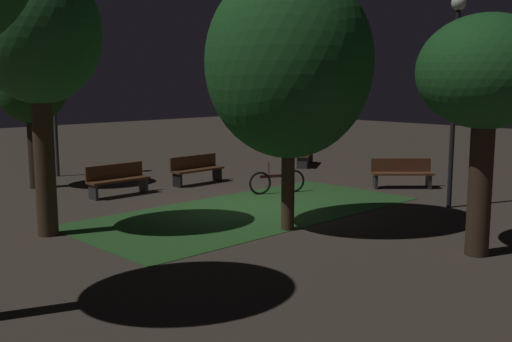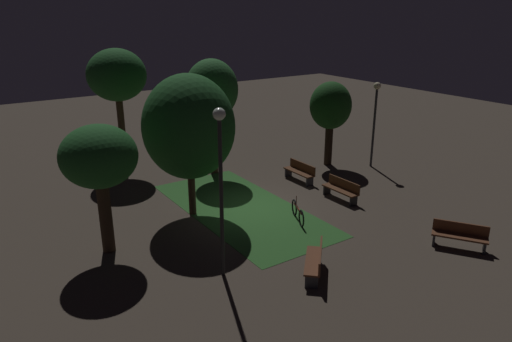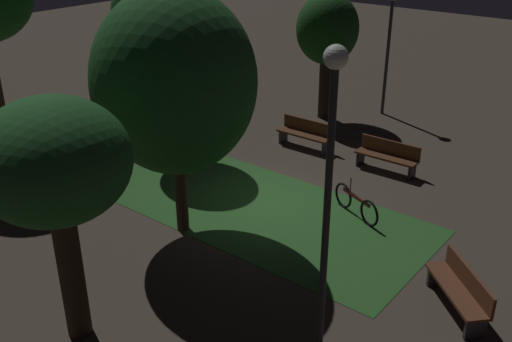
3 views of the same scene
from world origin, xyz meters
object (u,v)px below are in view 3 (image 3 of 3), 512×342
tree_right_canopy (175,82)px  tree_lawn_side (157,16)px  bench_front_right (306,133)px  lamp_post_plaza_west (330,160)px  tree_back_right (327,31)px  bicycle (356,203)px  bench_back_row (461,288)px  bench_near_trees (388,155)px  lamp_post_near_wall (390,31)px  tree_tall_center (54,165)px

tree_right_canopy → tree_lawn_side: bearing=-38.9°
bench_front_right → lamp_post_plaza_west: 9.43m
tree_back_right → bicycle: 7.76m
bench_front_right → lamp_post_plaza_west: size_ratio=0.34×
bench_back_row → bicycle: 3.88m
bench_near_trees → bicycle: 2.97m
tree_right_canopy → lamp_post_near_wall: tree_right_canopy is taller
tree_lawn_side → bench_back_row: bearing=168.4°
tree_tall_center → bicycle: (-1.73, -6.80, -2.94)m
lamp_post_near_wall → lamp_post_plaza_west: bearing=112.5°
bench_front_right → tree_tall_center: 10.24m
lamp_post_near_wall → bench_front_right: bearing=85.1°
bench_back_row → tree_right_canopy: (6.19, 1.10, 3.08)m
bench_back_row → tree_lawn_side: bearing=-11.6°
lamp_post_plaza_west → bicycle: bearing=-67.9°
lamp_post_near_wall → bicycle: lamp_post_near_wall is taller
bench_front_right → tree_back_right: size_ratio=0.42×
bench_front_right → bicycle: bicycle is taller
tree_lawn_side → tree_right_canopy: size_ratio=1.00×
tree_lawn_side → tree_tall_center: bearing=126.3°
bench_near_trees → bench_back_row: 6.28m
tree_tall_center → lamp_post_near_wall: tree_tall_center is taller
tree_tall_center → tree_right_canopy: bearing=-73.2°
tree_back_right → tree_right_canopy: 8.91m
tree_tall_center → lamp_post_plaza_west: lamp_post_plaza_west is taller
bicycle → lamp_post_plaza_west: bearing=112.1°
lamp_post_plaza_west → tree_right_canopy: bearing=-15.6°
bench_near_trees → lamp_post_near_wall: 5.63m
bench_near_trees → tree_tall_center: (1.10, 9.70, 2.80)m
bicycle → lamp_post_near_wall: bearing=-67.3°
tree_tall_center → bicycle: size_ratio=2.77×
bench_front_right → bench_back_row: bearing=144.2°
lamp_post_near_wall → lamp_post_plaza_west: lamp_post_plaza_west is taller
tree_tall_center → bicycle: bearing=-104.3°
tree_tall_center → bench_near_trees: bearing=-96.5°
tree_lawn_side → bench_near_trees: bearing=-155.6°
lamp_post_near_wall → lamp_post_plaza_west: 12.66m
bench_back_row → lamp_post_plaza_west: lamp_post_plaza_west is taller
bicycle → bench_near_trees: bearing=-77.7°
bench_front_right → tree_lawn_side: tree_lawn_side is taller
tree_lawn_side → bicycle: (-6.80, 0.10, -3.74)m
bench_back_row → tree_tall_center: 7.54m
bench_back_row → tree_right_canopy: size_ratio=0.29×
tree_right_canopy → lamp_post_plaza_west: 4.82m
tree_lawn_side → tree_back_right: bearing=-112.1°
bench_near_trees → tree_right_canopy: 7.08m
lamp_post_plaza_west → bicycle: 5.67m
tree_tall_center → tree_back_right: tree_tall_center is taller
bench_back_row → bench_near_trees: bearing=-50.9°
bench_near_trees → tree_tall_center: tree_tall_center is taller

